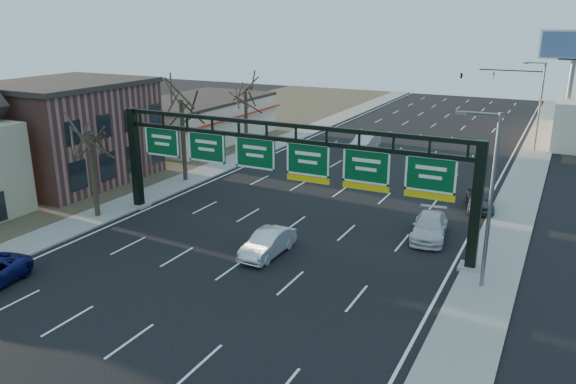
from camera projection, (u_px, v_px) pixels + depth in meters
The scene contains 19 objects.
ground at pixel (210, 284), 29.09m from camera, with size 160.00×160.00×0.00m, color black.
sidewalk_left at pixel (219, 167), 51.62m from camera, with size 3.00×120.00×0.12m, color gray.
sidewalk_right at pixel (515, 208), 40.55m from camera, with size 3.00×120.00×0.12m, color gray.
dirt_strip_left at pixel (118, 153), 56.91m from camera, with size 21.00×120.00×0.06m, color #473D2B.
lane_markings at pixel (349, 185), 46.10m from camera, with size 21.60×120.00×0.01m, color white.
sign_gantry at pixel (283, 164), 34.44m from camera, with size 24.60×1.20×7.20m.
brick_block at pixel (69, 131), 46.51m from camera, with size 10.40×12.40×8.30m.
cream_strip at pixel (198, 119), 62.35m from camera, with size 10.90×18.40×4.70m.
tree_gantry at pixel (87, 115), 36.76m from camera, with size 3.60×3.60×8.48m.
tree_mid at pixel (180, 87), 45.04m from camera, with size 3.60×3.60×9.24m.
tree_far at pixel (245, 80), 53.66m from camera, with size 3.60×3.60×8.86m.
streetlight_near at pixel (489, 192), 27.28m from camera, with size 2.15×0.22×9.00m.
streetlight_far at pixel (539, 102), 56.20m from camera, with size 2.15×0.22×9.00m.
billboard_right at pixel (574, 59), 58.16m from camera, with size 7.00×0.50×12.00m.
traffic_signal_mast at pixel (491, 80), 71.77m from camera, with size 10.16×0.54×7.00m.
car_silver_sedan at pixel (268, 243), 32.44m from camera, with size 1.53×4.40×1.45m, color silver.
car_white_wagon at pixel (429, 227), 35.03m from camera, with size 2.00×4.91×1.43m, color silver.
car_grey_far at pixel (480, 199), 40.28m from camera, with size 1.81×4.50×1.53m, color #3B3F40.
car_silver_distant at pixel (364, 143), 57.57m from camera, with size 1.76×5.06×1.67m, color #B9B9BE.
Camera 1 is at (15.55, -21.64, 13.25)m, focal length 35.00 mm.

